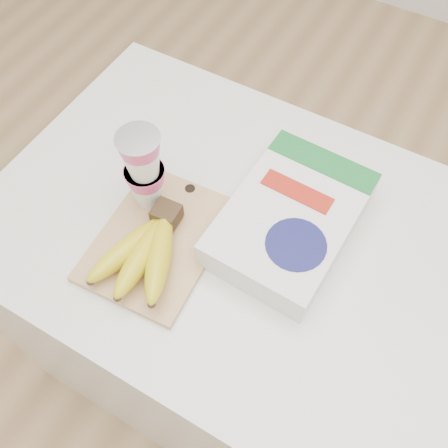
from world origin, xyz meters
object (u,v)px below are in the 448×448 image
bananas (145,251)px  yogurt_stack (144,169)px  cutting_board (158,240)px  table (245,312)px  cereal_box (290,219)px

bananas → yogurt_stack: size_ratio=1.19×
cutting_board → bananas: (0.01, -0.04, 0.03)m
table → cereal_box: bearing=38.0°
cutting_board → yogurt_stack: size_ratio=1.57×
yogurt_stack → cutting_board: bearing=-46.7°
bananas → yogurt_stack: bearing=121.2°
table → cutting_board: size_ratio=3.65×
table → cereal_box: cereal_box is taller
table → yogurt_stack: size_ratio=5.72×
bananas → cereal_box: bananas is taller
yogurt_stack → cereal_box: 0.28m
table → cutting_board: (-0.14, -0.10, 0.39)m
cutting_board → cereal_box: 0.25m
bananas → yogurt_stack: (-0.07, 0.11, 0.07)m
bananas → cereal_box: 0.27m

